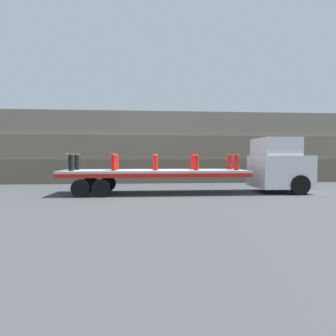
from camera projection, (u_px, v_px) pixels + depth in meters
The scene contains 17 objects.
ground_plane at pixel (155, 193), 13.94m from camera, with size 120.00×120.00×0.00m, color #3F4244.
rock_cliff at pixel (153, 148), 20.77m from camera, with size 60.00×3.30×5.35m.
truck_cab at pixel (280, 166), 14.40m from camera, with size 2.73×2.63×2.97m.
flatbed_trailer at pixel (142, 175), 13.85m from camera, with size 9.65×2.53×1.25m.
fire_hydrant_black_near_0 at pixel (71, 163), 13.02m from camera, with size 0.29×0.44×0.84m.
fire_hydrant_black_far_0 at pixel (77, 162), 14.09m from camera, with size 0.29×0.44×0.84m.
fire_hydrant_red_near_1 at pixel (114, 163), 13.18m from camera, with size 0.29×0.44×0.84m.
fire_hydrant_red_far_1 at pixel (116, 162), 14.25m from camera, with size 0.29×0.44×0.84m.
fire_hydrant_red_near_2 at pixel (156, 162), 13.34m from camera, with size 0.29×0.44×0.84m.
fire_hydrant_red_far_2 at pixel (155, 162), 14.41m from camera, with size 0.29×0.44×0.84m.
fire_hydrant_red_near_3 at pixel (196, 162), 13.50m from camera, with size 0.29×0.44×0.84m.
fire_hydrant_red_far_3 at pixel (193, 162), 14.56m from camera, with size 0.29×0.44×0.84m.
fire_hydrant_red_near_4 at pixel (236, 162), 13.66m from camera, with size 0.29×0.44×0.84m.
fire_hydrant_red_far_4 at pixel (230, 162), 14.72m from camera, with size 0.29×0.44×0.84m.
cargo_strap_rear at pixel (74, 154), 13.54m from camera, with size 0.05×2.63×0.01m.
cargo_strap_middle at pixel (115, 154), 13.70m from camera, with size 0.05×2.63×0.01m.
cargo_strap_front at pixel (233, 154), 14.17m from camera, with size 0.05×2.63×0.01m.
Camera 1 is at (-0.37, -13.89, 1.93)m, focal length 28.00 mm.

